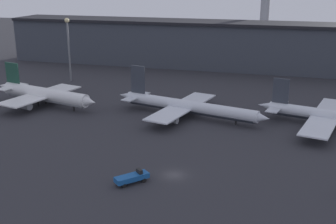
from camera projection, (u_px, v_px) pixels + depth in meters
ground at (174, 175)px, 85.66m from camera, size 600.00×600.00×0.00m
terminal_building at (240, 46)px, 183.17m from camera, size 213.45×21.19×20.38m
airplane_0 at (44, 95)px, 131.35m from camera, size 40.41×29.25×12.41m
airplane_1 at (187, 106)px, 120.97m from camera, size 47.23×32.63×13.29m
airplane_2 at (330, 116)px, 112.92m from camera, size 39.92×37.21×11.73m
service_vehicle_1 at (132, 178)px, 81.88m from camera, size 6.24×6.56×2.54m
lamp_post_0 at (68, 41)px, 159.73m from camera, size 1.80×1.80×24.11m
control_tower at (266, 1)px, 205.11m from camera, size 9.00×9.00×47.62m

